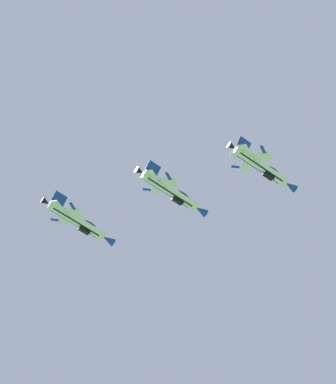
{
  "coord_description": "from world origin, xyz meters",
  "views": [
    {
      "loc": [
        0.72,
        -7.08,
        1.56
      ],
      "look_at": [
        11.34,
        58.9,
        135.38
      ],
      "focal_mm": 74.74,
      "sensor_mm": 36.0,
      "label": 1
    }
  ],
  "objects": [
    {
      "name": "fighter_jet_lead",
      "position": [
        28.11,
        52.0,
        137.69
      ],
      "size": [
        14.9,
        9.8,
        6.22
      ],
      "rotation": [
        0.0,
        0.65,
        5.17
      ],
      "color": "white"
    },
    {
      "name": "fighter_jet_right_wing",
      "position": [
        -4.61,
        66.54,
        133.08
      ],
      "size": [
        14.9,
        9.75,
        6.36
      ],
      "rotation": [
        0.0,
        0.67,
        5.17
      ],
      "color": "white"
    },
    {
      "name": "fighter_jet_left_wing",
      "position": [
        11.81,
        58.2,
        134.39
      ],
      "size": [
        14.9,
        9.6,
        6.76
      ],
      "rotation": [
        0.0,
        0.72,
        5.17
      ],
      "color": "white"
    }
  ]
}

